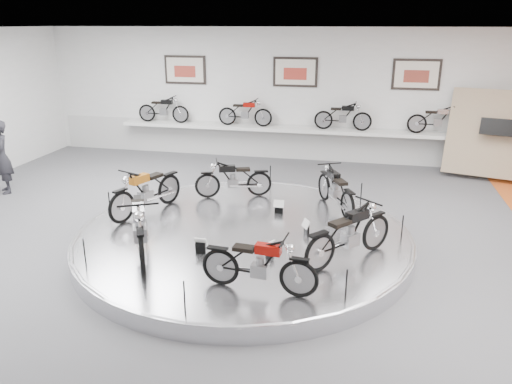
% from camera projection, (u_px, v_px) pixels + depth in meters
% --- Properties ---
extents(floor, '(16.00, 16.00, 0.00)m').
position_uv_depth(floor, '(240.00, 252.00, 9.42)').
color(floor, '#525254').
rests_on(floor, ground).
extents(ceiling, '(16.00, 16.00, 0.00)m').
position_uv_depth(ceiling, '(237.00, 30.00, 8.13)').
color(ceiling, white).
rests_on(ceiling, wall_back).
extents(wall_back, '(16.00, 0.00, 16.00)m').
position_uv_depth(wall_back, '(295.00, 95.00, 15.25)').
color(wall_back, silver).
rests_on(wall_back, floor).
extents(dado_band, '(15.68, 0.04, 1.10)m').
position_uv_depth(dado_band, '(294.00, 142.00, 15.70)').
color(dado_band, '#BCBCBA').
rests_on(dado_band, floor).
extents(display_platform, '(6.40, 6.40, 0.30)m').
position_uv_depth(display_platform, '(244.00, 239.00, 9.65)').
color(display_platform, silver).
rests_on(display_platform, floor).
extents(platform_rim, '(6.40, 6.40, 0.10)m').
position_uv_depth(platform_rim, '(243.00, 233.00, 9.61)').
color(platform_rim, '#B2B2BA').
rests_on(platform_rim, display_platform).
extents(shelf, '(11.00, 0.55, 0.10)m').
position_uv_depth(shelf, '(293.00, 130.00, 15.30)').
color(shelf, silver).
rests_on(shelf, wall_back).
extents(poster_left, '(1.35, 0.06, 0.88)m').
position_uv_depth(poster_left, '(185.00, 70.00, 15.70)').
color(poster_left, beige).
rests_on(poster_left, wall_back).
extents(poster_center, '(1.35, 0.06, 0.88)m').
position_uv_depth(poster_center, '(295.00, 72.00, 14.99)').
color(poster_center, beige).
rests_on(poster_center, wall_back).
extents(poster_right, '(1.35, 0.06, 0.88)m').
position_uv_depth(poster_right, '(416.00, 75.00, 14.28)').
color(poster_right, beige).
rests_on(poster_right, wall_back).
extents(display_panel, '(2.56, 1.52, 2.30)m').
position_uv_depth(display_panel, '(494.00, 134.00, 13.53)').
color(display_panel, '#968664').
rests_on(display_panel, floor).
extents(shelf_bike_a, '(1.22, 0.43, 0.73)m').
position_uv_depth(shelf_bike_a, '(163.00, 111.00, 16.01)').
color(shelf_bike_a, black).
rests_on(shelf_bike_a, shelf).
extents(shelf_bike_b, '(1.22, 0.43, 0.73)m').
position_uv_depth(shelf_bike_b, '(245.00, 114.00, 15.47)').
color(shelf_bike_b, maroon).
rests_on(shelf_bike_b, shelf).
extents(shelf_bike_c, '(1.22, 0.43, 0.73)m').
position_uv_depth(shelf_bike_c, '(343.00, 118.00, 14.86)').
color(shelf_bike_c, black).
rests_on(shelf_bike_c, shelf).
extents(shelf_bike_d, '(1.22, 0.43, 0.73)m').
position_uv_depth(shelf_bike_d, '(438.00, 122.00, 14.31)').
color(shelf_bike_d, '#AFAEB3').
rests_on(shelf_bike_d, shelf).
extents(bike_a, '(1.22, 1.67, 0.94)m').
position_uv_depth(bike_a, '(336.00, 189.00, 10.58)').
color(bike_a, black).
rests_on(bike_a, display_platform).
extents(bike_b, '(1.59, 0.99, 0.88)m').
position_uv_depth(bike_b, '(233.00, 179.00, 11.37)').
color(bike_b, black).
rests_on(bike_b, display_platform).
extents(bike_c, '(1.19, 1.82, 1.01)m').
position_uv_depth(bike_c, '(146.00, 190.00, 10.38)').
color(bike_c, '#A85C12').
rests_on(bike_c, display_platform).
extents(bike_d, '(1.45, 2.01, 1.12)m').
position_uv_depth(bike_d, '(140.00, 225.00, 8.43)').
color(bike_d, '#AFAEB3').
rests_on(bike_d, display_platform).
extents(bike_e, '(1.57, 0.68, 0.90)m').
position_uv_depth(bike_e, '(259.00, 264.00, 7.34)').
color(bike_e, maroon).
rests_on(bike_e, display_platform).
extents(bike_f, '(1.56, 1.67, 0.99)m').
position_uv_depth(bike_f, '(350.00, 233.00, 8.29)').
color(bike_f, black).
rests_on(bike_f, display_platform).
extents(visitor, '(0.78, 0.79, 1.84)m').
position_uv_depth(visitor, '(2.00, 157.00, 12.47)').
color(visitor, black).
rests_on(visitor, floor).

